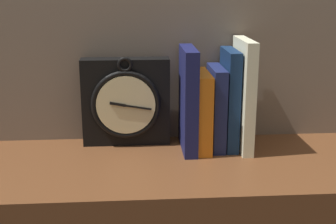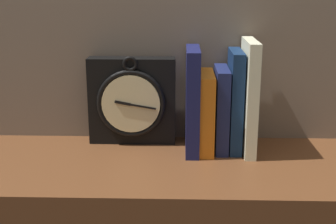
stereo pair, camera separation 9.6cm
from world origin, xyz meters
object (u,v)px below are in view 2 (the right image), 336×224
(book_slot0_navy, at_px, (192,100))
(book_slot3_navy, at_px, (235,101))
(book_slot1_orange, at_px, (206,112))
(book_slot4_cream, at_px, (249,97))
(clock, at_px, (132,101))
(book_slot2_navy, at_px, (221,109))

(book_slot0_navy, distance_m, book_slot3_navy, 0.10)
(book_slot1_orange, distance_m, book_slot4_cream, 0.10)
(clock, bearing_deg, book_slot0_navy, -17.28)
(clock, xyz_separation_m, book_slot1_orange, (0.17, -0.04, -0.01))
(book_slot1_orange, relative_size, book_slot3_navy, 0.78)
(clock, height_order, book_slot0_navy, book_slot0_navy)
(book_slot0_navy, distance_m, book_slot2_navy, 0.07)
(clock, height_order, book_slot4_cream, book_slot4_cream)
(book_slot1_orange, relative_size, book_slot4_cream, 0.71)
(book_slot0_navy, relative_size, book_slot4_cream, 0.93)
(book_slot2_navy, height_order, book_slot4_cream, book_slot4_cream)
(book_slot0_navy, height_order, book_slot3_navy, book_slot0_navy)
(clock, xyz_separation_m, book_slot0_navy, (0.14, -0.04, 0.01))
(clock, xyz_separation_m, book_slot4_cream, (0.27, -0.04, 0.02))
(book_slot1_orange, bearing_deg, book_slot4_cream, -2.04)
(book_slot0_navy, relative_size, book_slot1_orange, 1.31)
(book_slot0_navy, xyz_separation_m, book_slot4_cream, (0.12, -0.00, 0.01))
(book_slot3_navy, bearing_deg, clock, 171.96)
(book_slot2_navy, distance_m, book_slot4_cream, 0.07)
(book_slot1_orange, xyz_separation_m, book_slot2_navy, (0.03, 0.01, 0.00))
(clock, bearing_deg, book_slot1_orange, -13.35)
(clock, relative_size, book_slot2_navy, 1.13)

